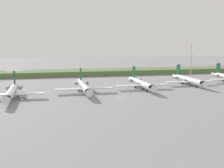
{
  "coord_description": "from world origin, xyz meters",
  "views": [
    {
      "loc": [
        -25.4,
        -97.23,
        19.77
      ],
      "look_at": [
        0.0,
        14.21,
        3.0
      ],
      "focal_mm": 45.51,
      "sensor_mm": 36.0,
      "label": 1
    }
  ],
  "objects_px": {
    "regional_jet_third": "(84,86)",
    "regional_jet_fifth": "(188,80)",
    "antenna_mast": "(191,63)",
    "regional_jet_fourth": "(141,83)",
    "regional_jet_second": "(12,92)"
  },
  "relations": [
    {
      "from": "regional_jet_fifth",
      "to": "antenna_mast",
      "type": "relative_size",
      "value": 1.65
    },
    {
      "from": "regional_jet_second",
      "to": "regional_jet_third",
      "type": "distance_m",
      "value": 27.25
    },
    {
      "from": "regional_jet_fourth",
      "to": "regional_jet_fifth",
      "type": "distance_m",
      "value": 25.76
    },
    {
      "from": "regional_jet_second",
      "to": "regional_jet_fourth",
      "type": "relative_size",
      "value": 1.0
    },
    {
      "from": "regional_jet_fifth",
      "to": "antenna_mast",
      "type": "xyz_separation_m",
      "value": [
        18.94,
        32.88,
        5.35
      ]
    },
    {
      "from": "regional_jet_third",
      "to": "regional_jet_fifth",
      "type": "height_order",
      "value": "same"
    },
    {
      "from": "regional_jet_second",
      "to": "antenna_mast",
      "type": "bearing_deg",
      "value": 27.05
    },
    {
      "from": "regional_jet_second",
      "to": "antenna_mast",
      "type": "relative_size",
      "value": 1.65
    },
    {
      "from": "regional_jet_second",
      "to": "regional_jet_fourth",
      "type": "xyz_separation_m",
      "value": [
        51.51,
        10.13,
        0.0
      ]
    },
    {
      "from": "regional_jet_fourth",
      "to": "antenna_mast",
      "type": "xyz_separation_m",
      "value": [
        44.04,
        38.67,
        5.35
      ]
    },
    {
      "from": "regional_jet_second",
      "to": "regional_jet_fifth",
      "type": "height_order",
      "value": "same"
    },
    {
      "from": "regional_jet_third",
      "to": "regional_jet_fourth",
      "type": "relative_size",
      "value": 1.0
    },
    {
      "from": "regional_jet_third",
      "to": "antenna_mast",
      "type": "xyz_separation_m",
      "value": [
        69.08,
        42.33,
        5.35
      ]
    },
    {
      "from": "regional_jet_third",
      "to": "antenna_mast",
      "type": "distance_m",
      "value": 81.2
    },
    {
      "from": "regional_jet_second",
      "to": "regional_jet_fifth",
      "type": "distance_m",
      "value": 78.25
    }
  ]
}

